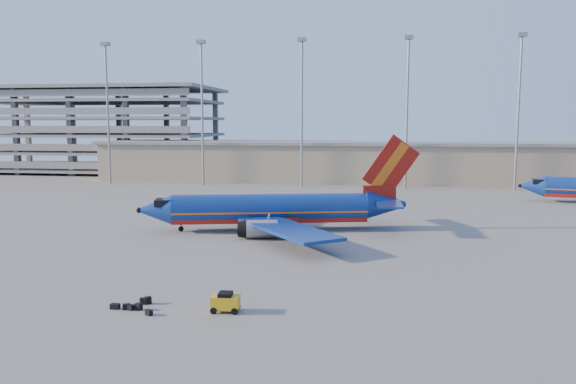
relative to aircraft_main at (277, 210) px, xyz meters
name	(u,v)px	position (x,y,z in m)	size (l,w,h in m)	color
ground	(294,232)	(2.28, -1.25, -2.39)	(220.00, 220.00, 0.00)	slate
terminal_building	(379,162)	(12.28, 56.75, 1.92)	(122.00, 16.00, 8.50)	gray
parking_garage	(97,126)	(-59.72, 72.80, 9.34)	(62.00, 32.00, 21.40)	slate
light_mast_row	(354,96)	(7.28, 44.75, 15.16)	(101.60, 1.60, 28.65)	gray
aircraft_main	(277,210)	(0.00, 0.00, 0.00)	(32.62, 31.01, 11.21)	navy
baggage_tug	(225,302)	(1.50, -28.96, -1.70)	(1.93, 1.24, 1.34)	gold
luggage_pile	(135,305)	(-4.79, -29.20, -2.18)	(3.35, 2.70, 0.51)	black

